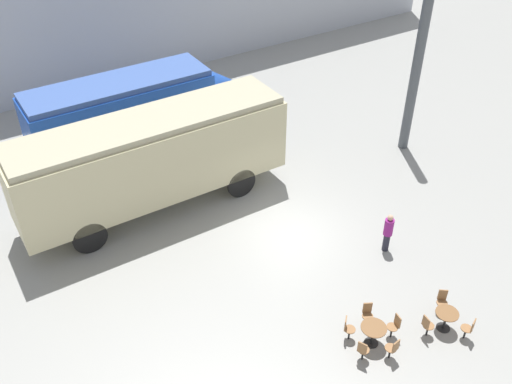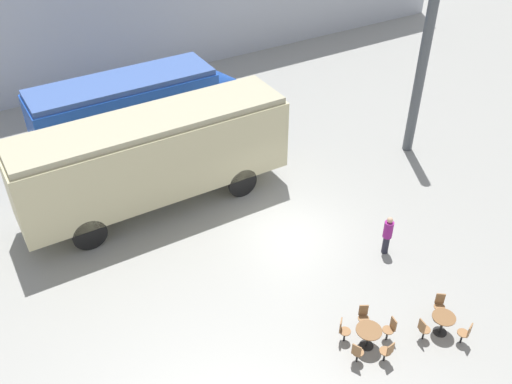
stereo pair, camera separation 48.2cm
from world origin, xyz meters
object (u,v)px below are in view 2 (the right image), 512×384
object	(u,v)px
streamlined_locomotive	(141,105)
cafe_table_mid	(368,334)
passenger_coach_vintage	(154,155)
cafe_chair_0	(440,304)
visitor_person	(388,234)
cafe_table_near	(443,321)

from	to	relation	value
streamlined_locomotive	cafe_table_mid	distance (m)	14.69
passenger_coach_vintage	cafe_table_mid	bearing A→B (deg)	-74.99
cafe_chair_0	visitor_person	distance (m)	3.25
cafe_chair_0	visitor_person	bearing A→B (deg)	-151.91
cafe_table_mid	streamlined_locomotive	bearing A→B (deg)	95.47
passenger_coach_vintage	cafe_table_near	xyz separation A→B (m)	(5.00, -10.70, -1.86)
streamlined_locomotive	passenger_coach_vintage	world-z (taller)	passenger_coach_vintage
passenger_coach_vintage	visitor_person	world-z (taller)	passenger_coach_vintage
cafe_table_near	passenger_coach_vintage	bearing A→B (deg)	115.03
streamlined_locomotive	cafe_table_near	distance (m)	15.84
cafe_table_mid	visitor_person	size ratio (longest dim) A/B	0.49
cafe_table_mid	visitor_person	bearing A→B (deg)	42.04
cafe_table_near	cafe_table_mid	world-z (taller)	cafe_table_mid
streamlined_locomotive	passenger_coach_vintage	size ratio (longest dim) A/B	0.94
cafe_table_near	cafe_chair_0	bearing A→B (deg)	52.35
passenger_coach_vintage	cafe_table_near	distance (m)	11.95
streamlined_locomotive	visitor_person	distance (m)	12.53
cafe_table_mid	passenger_coach_vintage	bearing A→B (deg)	105.01
cafe_chair_0	cafe_table_near	bearing A→B (deg)	-0.00
streamlined_locomotive	cafe_chair_0	distance (m)	15.39
visitor_person	passenger_coach_vintage	bearing A→B (deg)	130.78
cafe_chair_0	visitor_person	size ratio (longest dim) A/B	0.54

